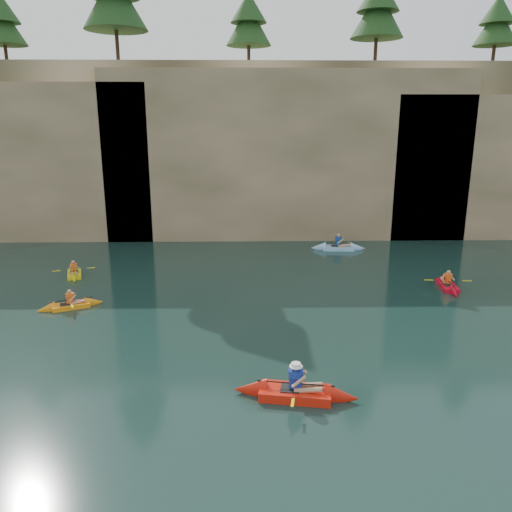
{
  "coord_description": "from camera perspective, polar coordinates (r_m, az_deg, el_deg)",
  "views": [
    {
      "loc": [
        -0.79,
        -11.21,
        7.79
      ],
      "look_at": [
        -0.42,
        6.51,
        3.0
      ],
      "focal_mm": 35.0,
      "sensor_mm": 36.0,
      "label": 1
    }
  ],
  "objects": [
    {
      "name": "cliff",
      "position": [
        41.26,
        -0.12,
        12.64
      ],
      "size": [
        70.0,
        16.0,
        12.0
      ],
      "primitive_type": "cube",
      "color": "tan",
      "rests_on": "ground"
    },
    {
      "name": "sea_cave_east",
      "position": [
        35.31,
        16.67,
        5.46
      ],
      "size": [
        5.0,
        1.0,
        4.5
      ],
      "primitive_type": "cube",
      "color": "black",
      "rests_on": "ground"
    },
    {
      "name": "kayaker_red_far",
      "position": [
        25.85,
        21.02,
        -3.14
      ],
      "size": [
        2.22,
        3.08,
        1.11
      ],
      "rotation": [
        0.0,
        0.0,
        1.48
      ],
      "color": "red",
      "rests_on": "ground"
    },
    {
      "name": "main_kayaker",
      "position": [
        15.08,
        4.51,
        -15.24
      ],
      "size": [
        3.76,
        2.45,
        1.37
      ],
      "rotation": [
        0.0,
        0.0,
        -0.17
      ],
      "color": "red",
      "rests_on": "ground"
    },
    {
      "name": "kayaker_orange",
      "position": [
        23.05,
        -20.42,
        -5.28
      ],
      "size": [
        2.76,
        1.94,
        1.04
      ],
      "rotation": [
        0.0,
        0.0,
        0.42
      ],
      "color": "orange",
      "rests_on": "ground"
    },
    {
      "name": "ground",
      "position": [
        13.68,
        2.47,
        -19.62
      ],
      "size": [
        160.0,
        160.0,
        0.0
      ],
      "primitive_type": "plane",
      "color": "black",
      "rests_on": "ground"
    },
    {
      "name": "sea_cave_center",
      "position": [
        33.89,
        -6.65,
        4.49
      ],
      "size": [
        3.5,
        1.0,
        3.2
      ],
      "primitive_type": "cube",
      "color": "black",
      "rests_on": "ground"
    },
    {
      "name": "cliff_slab_center",
      "position": [
        33.99,
        3.57,
        11.57
      ],
      "size": [
        24.0,
        2.4,
        11.4
      ],
      "primitive_type": "cube",
      "color": "tan",
      "rests_on": "ground"
    },
    {
      "name": "kayaker_ltblue_mid",
      "position": [
        31.69,
        9.35,
        0.98
      ],
      "size": [
        3.44,
        2.53,
        1.29
      ],
      "rotation": [
        0.0,
        0.0,
        -0.07
      ],
      "color": "#92C8F4",
      "rests_on": "ground"
    },
    {
      "name": "kayaker_yellow",
      "position": [
        27.62,
        -20.05,
        -1.92
      ],
      "size": [
        2.04,
        2.66,
        1.06
      ],
      "rotation": [
        0.0,
        0.0,
        -1.26
      ],
      "color": "yellow",
      "rests_on": "ground"
    }
  ]
}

